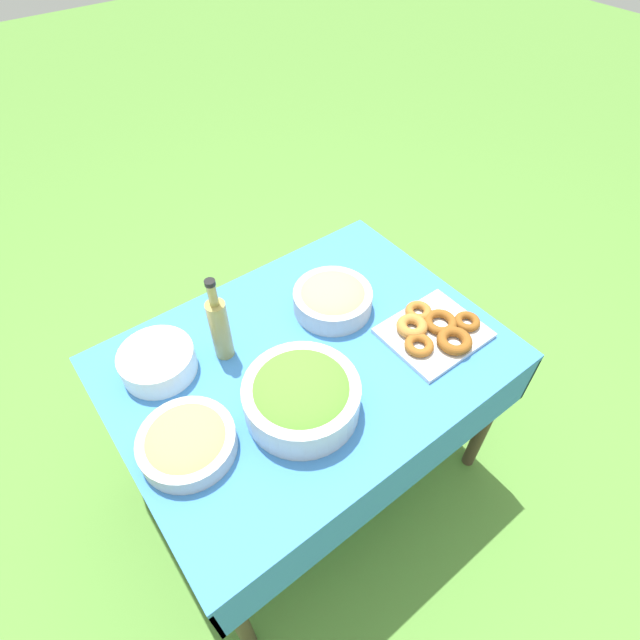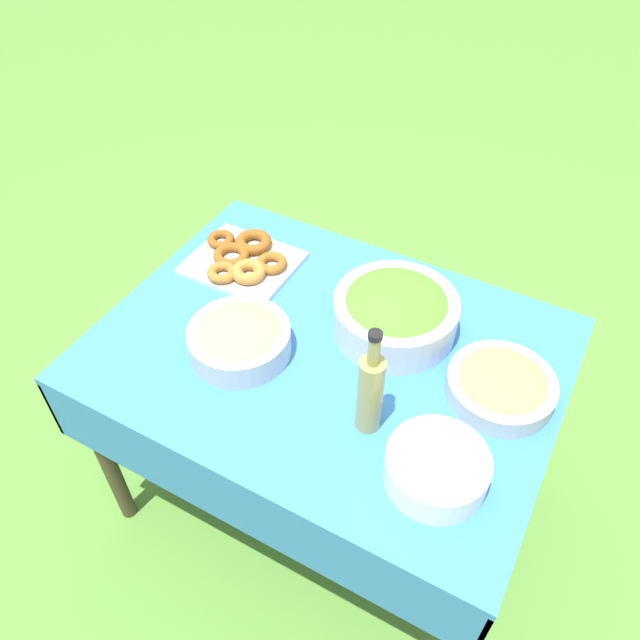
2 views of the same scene
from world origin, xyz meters
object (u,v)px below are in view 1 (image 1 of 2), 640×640
(salad_bowl, at_px, (302,395))
(plate_stack, at_px, (158,362))
(donut_platter, at_px, (434,331))
(pasta_bowl, at_px, (333,298))
(fruit_bowl, at_px, (187,442))
(olive_oil_bottle, at_px, (220,327))

(salad_bowl, xyz_separation_m, plate_stack, (-0.27, 0.39, -0.03))
(donut_platter, xyz_separation_m, plate_stack, (-0.79, 0.42, 0.02))
(pasta_bowl, distance_m, fruit_bowl, 0.68)
(plate_stack, xyz_separation_m, olive_oil_bottle, (0.20, -0.06, 0.08))
(plate_stack, bearing_deg, olive_oil_bottle, -17.73)
(salad_bowl, height_order, donut_platter, salad_bowl)
(salad_bowl, distance_m, olive_oil_bottle, 0.34)
(olive_oil_bottle, bearing_deg, donut_platter, -30.81)
(plate_stack, bearing_deg, fruit_bowl, -100.30)
(pasta_bowl, xyz_separation_m, plate_stack, (-0.60, 0.11, -0.01))
(salad_bowl, height_order, olive_oil_bottle, olive_oil_bottle)
(salad_bowl, xyz_separation_m, pasta_bowl, (0.33, 0.27, -0.02))
(plate_stack, height_order, fruit_bowl, plate_stack)
(plate_stack, bearing_deg, donut_platter, -27.82)
(pasta_bowl, xyz_separation_m, fruit_bowl, (-0.66, -0.19, -0.01))
(plate_stack, relative_size, olive_oil_bottle, 0.73)
(donut_platter, relative_size, olive_oil_bottle, 1.00)
(donut_platter, bearing_deg, plate_stack, 152.18)
(donut_platter, distance_m, fruit_bowl, 0.86)
(plate_stack, height_order, olive_oil_bottle, olive_oil_bottle)
(fruit_bowl, bearing_deg, pasta_bowl, 15.91)
(plate_stack, relative_size, fruit_bowl, 0.86)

